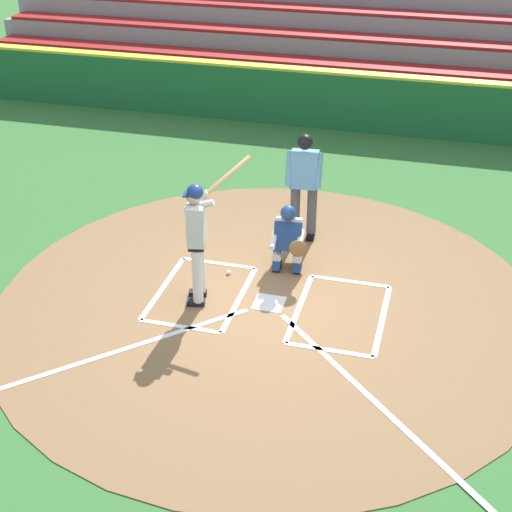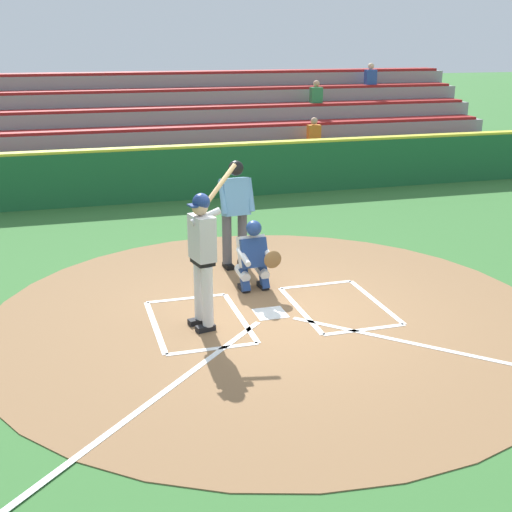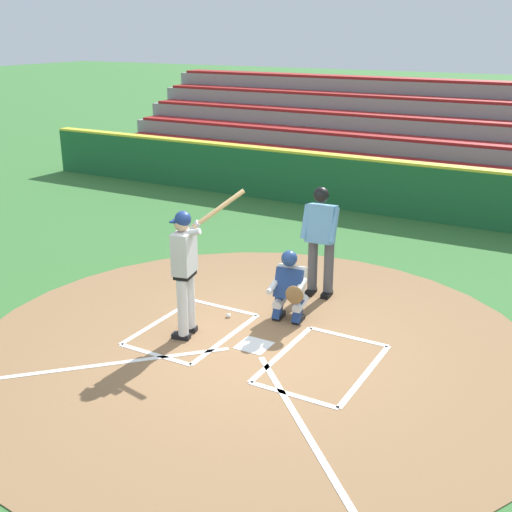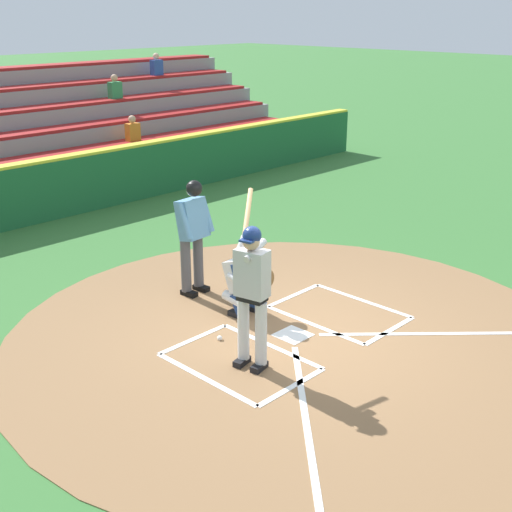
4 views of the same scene
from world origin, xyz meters
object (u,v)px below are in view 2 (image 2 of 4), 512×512
Objects in this scene: plate_umpire at (235,207)px; baseball at (206,302)px; batter at (203,250)px; catcher at (254,254)px.

plate_umpire is 2.00m from baseball.
plate_umpire reaches higher than baseball.
batter reaches higher than catcher.
batter is 1.35m from baseball.
batter is at bearing 76.69° from baseball.
batter is 1.14× the size of plate_umpire.
catcher is at bearing -131.61° from batter.
baseball is (-0.19, -0.81, -1.06)m from batter.
catcher is 15.27× the size of baseball.
catcher is 1.09m from baseball.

